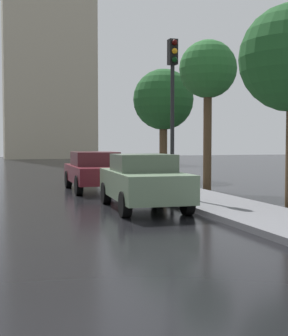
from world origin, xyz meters
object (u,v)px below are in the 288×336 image
car_green_near_kerb (143,181)px  street_tree_mid (208,72)px  car_maroon_mid_road (95,171)px  traffic_light (173,89)px  street_tree_far (163,100)px

car_green_near_kerb → street_tree_mid: 6.50m
car_maroon_mid_road → traffic_light: size_ratio=0.89×
street_tree_mid → traffic_light: bearing=-132.4°
traffic_light → street_tree_far: bearing=72.2°
car_maroon_mid_road → street_tree_mid: bearing=-15.8°
car_green_near_kerb → traffic_light: (1.34, 1.34, 2.64)m
car_green_near_kerb → street_tree_mid: street_tree_mid is taller
car_maroon_mid_road → traffic_light: bearing=-65.6°
traffic_light → street_tree_far: (2.69, 8.37, 0.47)m
street_tree_mid → car_green_near_kerb: bearing=-133.4°
street_tree_far → car_green_near_kerb: bearing=-112.5°
street_tree_mid → street_tree_far: (0.34, 5.80, -0.53)m
car_green_near_kerb → street_tree_mid: size_ratio=0.73×
car_green_near_kerb → street_tree_far: bearing=70.0°
car_maroon_mid_road → street_tree_far: size_ratio=0.78×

